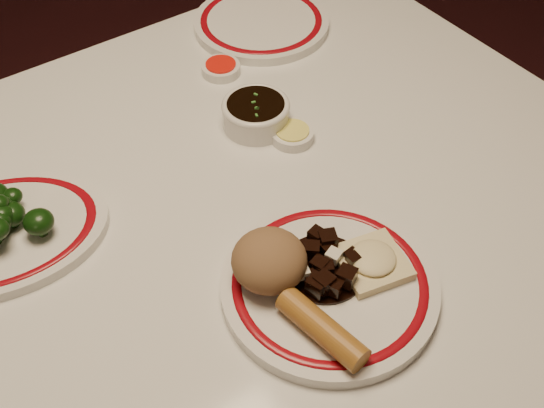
{
  "coord_description": "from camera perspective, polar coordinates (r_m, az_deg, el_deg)",
  "views": [
    {
      "loc": [
        -0.28,
        -0.55,
        1.43
      ],
      "look_at": [
        0.05,
        -0.07,
        0.8
      ],
      "focal_mm": 45.0,
      "sensor_mm": 36.0,
      "label": 1
    }
  ],
  "objects": [
    {
      "name": "far_plate",
      "position": [
        1.26,
        -0.91,
        14.94
      ],
      "size": [
        0.29,
        0.29,
        0.02
      ],
      "color": "silver",
      "rests_on": "dining_table"
    },
    {
      "name": "fried_wonton",
      "position": [
        0.84,
        8.4,
        -4.73
      ],
      "size": [
        0.09,
        0.09,
        0.02
      ],
      "color": "beige",
      "rests_on": "main_plate"
    },
    {
      "name": "dining_table",
      "position": [
        0.99,
        -4.9,
        -4.38
      ],
      "size": [
        1.2,
        0.9,
        0.75
      ],
      "color": "silver",
      "rests_on": "ground"
    },
    {
      "name": "mustard_dish",
      "position": [
        1.02,
        1.71,
        5.83
      ],
      "size": [
        0.06,
        0.06,
        0.02
      ],
      "color": "silver",
      "rests_on": "dining_table"
    },
    {
      "name": "stirfry_heap",
      "position": [
        0.82,
        4.42,
        -5.24
      ],
      "size": [
        0.11,
        0.11,
        0.03
      ],
      "color": "black",
      "rests_on": "main_plate"
    },
    {
      "name": "rice_mound",
      "position": [
        0.8,
        -0.23,
        -4.75
      ],
      "size": [
        0.09,
        0.09,
        0.06
      ],
      "primitive_type": "ellipsoid",
      "color": "brown",
      "rests_on": "main_plate"
    },
    {
      "name": "sweet_sour_dish",
      "position": [
        1.15,
        -4.29,
        11.24
      ],
      "size": [
        0.06,
        0.06,
        0.02
      ],
      "color": "silver",
      "rests_on": "dining_table"
    },
    {
      "name": "soy_bowl",
      "position": [
        1.03,
        -1.35,
        7.48
      ],
      "size": [
        0.1,
        0.1,
        0.04
      ],
      "color": "silver",
      "rests_on": "dining_table"
    },
    {
      "name": "spring_roll",
      "position": [
        0.77,
        4.2,
        -10.34
      ],
      "size": [
        0.05,
        0.12,
        0.03
      ],
      "primitive_type": "cylinder",
      "rotation": [
        1.57,
        0.0,
        0.15
      ],
      "color": "#9F6827",
      "rests_on": "main_plate"
    },
    {
      "name": "main_plate",
      "position": [
        0.83,
        4.83,
        -6.84
      ],
      "size": [
        0.35,
        0.35,
        0.02
      ],
      "color": "silver",
      "rests_on": "dining_table"
    }
  ]
}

